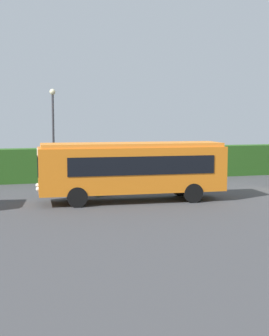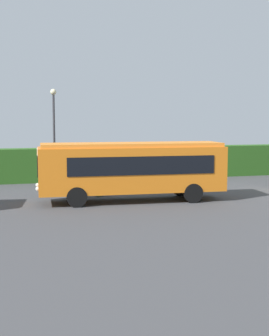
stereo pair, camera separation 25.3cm
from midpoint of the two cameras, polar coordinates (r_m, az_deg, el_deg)
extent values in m
plane|color=#424244|center=(24.54, 1.10, -3.98)|extent=(85.68, 85.68, 0.00)
cube|color=orange|center=(23.95, 0.00, -0.11)|extent=(9.68, 2.83, 2.30)
cube|color=orange|center=(23.85, 0.00, 2.88)|extent=(9.38, 2.63, 0.20)
cube|color=black|center=(22.83, 1.36, 0.28)|extent=(7.46, 0.42, 0.92)
cube|color=black|center=(25.14, 0.11, 0.82)|extent=(7.46, 0.42, 0.92)
cube|color=black|center=(23.41, -11.57, 0.30)|extent=(0.14, 1.92, 0.97)
cube|color=silver|center=(23.35, -11.61, 2.00)|extent=(0.11, 1.29, 0.28)
cylinder|color=black|center=(22.63, -6.81, -3.59)|extent=(1.01, 0.33, 1.00)
cylinder|color=black|center=(24.74, -7.26, -2.77)|extent=(1.01, 0.33, 1.00)
cylinder|color=black|center=(23.88, 7.53, -3.09)|extent=(1.01, 0.33, 1.00)
cylinder|color=black|center=(25.89, 5.95, -2.36)|extent=(1.01, 0.33, 1.00)
sphere|color=silver|center=(22.90, -11.54, -2.54)|extent=(0.22, 0.22, 0.22)
sphere|color=silver|center=(24.18, -11.57, -2.09)|extent=(0.22, 0.22, 0.22)
cube|color=#4C6B47|center=(25.65, -4.14, -2.61)|extent=(0.28, 0.29, 0.84)
cube|color=olive|center=(25.55, -4.16, -0.87)|extent=(0.32, 0.43, 0.73)
sphere|color=brown|center=(25.49, -4.16, 0.20)|extent=(0.23, 0.23, 0.23)
cube|color=maroon|center=(26.97, -3.85, -2.11)|extent=(0.32, 0.31, 0.90)
cube|color=#334C8C|center=(26.86, -3.86, -0.33)|extent=(0.47, 0.38, 0.79)
sphere|color=brown|center=(26.81, -3.87, 0.76)|extent=(0.25, 0.25, 0.25)
cube|color=#2B5B1D|center=(32.70, -3.07, 0.56)|extent=(54.84, 1.40, 2.29)
cylinder|color=#38383D|center=(28.58, -9.63, 3.14)|extent=(0.14, 0.14, 5.73)
sphere|color=beige|center=(28.59, -9.74, 9.24)|extent=(0.36, 0.36, 0.36)
camera|label=1|loc=(0.13, -89.70, 0.03)|focal=49.39mm
camera|label=2|loc=(0.13, 90.30, -0.03)|focal=49.39mm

